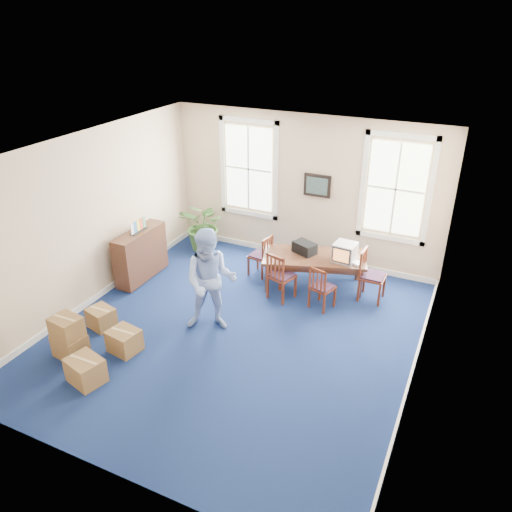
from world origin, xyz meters
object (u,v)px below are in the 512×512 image
at_px(man, 211,281).
at_px(credenza, 141,256).
at_px(crt_tv, 345,252).
at_px(chair_near_left, 282,275).
at_px(potted_plant, 205,226).
at_px(cardboard_boxes, 82,336).
at_px(conference_table, 313,271).

distance_m(man, credenza, 2.42).
xyz_separation_m(crt_tv, man, (-1.73, -2.17, 0.07)).
relative_size(chair_near_left, potted_plant, 0.82).
distance_m(chair_near_left, credenza, 2.96).
relative_size(potted_plant, cardboard_boxes, 0.90).
distance_m(crt_tv, chair_near_left, 1.30).
bearing_deg(crt_tv, potted_plant, 176.93).
bearing_deg(man, conference_table, 39.05).
relative_size(crt_tv, cardboard_boxes, 0.33).
distance_m(conference_table, chair_near_left, 0.81).
distance_m(chair_near_left, cardboard_boxes, 3.76).
xyz_separation_m(potted_plant, cardboard_boxes, (0.19, -4.26, -0.22)).
bearing_deg(crt_tv, credenza, -157.24).
bearing_deg(crt_tv, cardboard_boxes, -125.43).
bearing_deg(cardboard_boxes, crt_tv, 49.26).
bearing_deg(potted_plant, crt_tv, -8.38).
bearing_deg(conference_table, crt_tv, -13.91).
bearing_deg(chair_near_left, man, 80.20).
height_order(crt_tv, credenza, crt_tv).
relative_size(credenza, cardboard_boxes, 0.99).
bearing_deg(conference_table, man, -136.43).
xyz_separation_m(crt_tv, credenza, (-3.92, -1.23, -0.35)).
xyz_separation_m(man, potted_plant, (-1.69, 2.68, -0.34)).
height_order(credenza, cardboard_boxes, credenza).
relative_size(credenza, potted_plant, 1.10).
bearing_deg(credenza, chair_near_left, 9.92).
bearing_deg(conference_table, cardboard_boxes, -143.76).
xyz_separation_m(conference_table, chair_near_left, (-0.41, -0.68, 0.15)).
xyz_separation_m(chair_near_left, cardboard_boxes, (-2.23, -3.02, -0.11)).
xyz_separation_m(crt_tv, potted_plant, (-3.42, 0.50, -0.27)).
height_order(chair_near_left, cardboard_boxes, chair_near_left).
distance_m(conference_table, credenza, 3.54).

